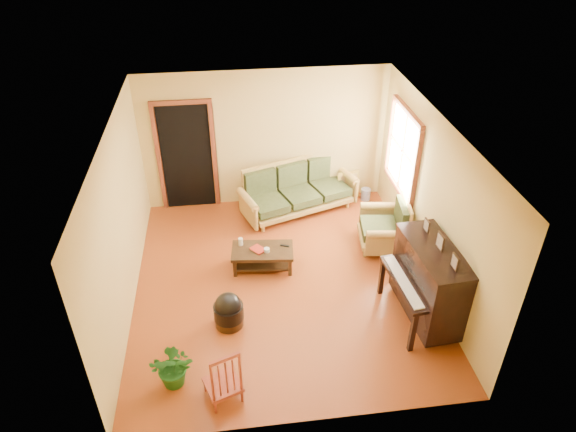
{
  "coord_description": "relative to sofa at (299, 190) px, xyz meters",
  "views": [
    {
      "loc": [
        -0.7,
        -6.12,
        5.32
      ],
      "look_at": [
        0.12,
        0.2,
        1.1
      ],
      "focal_mm": 32.0,
      "sensor_mm": 36.0,
      "label": 1
    }
  ],
  "objects": [
    {
      "name": "red_chair",
      "position": [
        -1.53,
        -4.03,
        -0.03
      ],
      "size": [
        0.53,
        0.55,
        0.86
      ],
      "primitive_type": "cube",
      "rotation": [
        0.0,
        0.0,
        0.35
      ],
      "color": "maroon",
      "rests_on": "floor"
    },
    {
      "name": "remote",
      "position": [
        -0.46,
        -1.56,
        -0.1
      ],
      "size": [
        0.15,
        0.09,
        0.01
      ],
      "primitive_type": "cube",
      "rotation": [
        0.0,
        0.0,
        -0.39
      ],
      "color": "black",
      "rests_on": "coffee_table"
    },
    {
      "name": "window",
      "position": [
        1.64,
        -0.71,
        1.04
      ],
      "size": [
        0.12,
        1.36,
        1.46
      ],
      "primitive_type": "cube",
      "color": "white",
      "rests_on": "right_wall"
    },
    {
      "name": "glass_jar",
      "position": [
        -0.76,
        -1.67,
        -0.08
      ],
      "size": [
        0.12,
        0.12,
        0.06
      ],
      "primitive_type": "cylinder",
      "rotation": [
        0.0,
        0.0,
        -0.38
      ],
      "color": "silver",
      "rests_on": "coffee_table"
    },
    {
      "name": "floor",
      "position": [
        -0.57,
        -2.01,
        -0.46
      ],
      "size": [
        5.0,
        5.0,
        0.0
      ],
      "primitive_type": "plane",
      "color": "maroon",
      "rests_on": "ground"
    },
    {
      "name": "doorway",
      "position": [
        -2.02,
        0.47,
        0.56
      ],
      "size": [
        1.08,
        0.16,
        2.05
      ],
      "primitive_type": "cube",
      "color": "black",
      "rests_on": "floor"
    },
    {
      "name": "book",
      "position": [
        -0.97,
        -1.66,
        -0.09
      ],
      "size": [
        0.28,
        0.29,
        0.02
      ],
      "primitive_type": "imported",
      "rotation": [
        0.0,
        0.0,
        0.66
      ],
      "color": "maroon",
      "rests_on": "coffee_table"
    },
    {
      "name": "leaning_frame",
      "position": [
        1.03,
        0.34,
        -0.17
      ],
      "size": [
        0.45,
        0.17,
        0.58
      ],
      "primitive_type": "cube",
      "rotation": [
        0.0,
        0.0,
        0.18
      ],
      "color": "gold",
      "rests_on": "floor"
    },
    {
      "name": "piano",
      "position": [
        1.38,
        -3.0,
        0.14
      ],
      "size": [
        0.89,
        1.41,
        1.2
      ],
      "primitive_type": "cube",
      "rotation": [
        0.0,
        0.0,
        0.07
      ],
      "color": "black",
      "rests_on": "floor"
    },
    {
      "name": "potted_plant",
      "position": [
        -2.11,
        -3.75,
        -0.16
      ],
      "size": [
        0.59,
        0.53,
        0.59
      ],
      "primitive_type": "imported",
      "rotation": [
        0.0,
        0.0,
        -0.14
      ],
      "color": "#1B5518",
      "rests_on": "floor"
    },
    {
      "name": "armchair",
      "position": [
        1.24,
        -1.28,
        -0.01
      ],
      "size": [
        0.97,
        1.0,
        0.9
      ],
      "primitive_type": "cube",
      "rotation": [
        0.0,
        0.0,
        -0.13
      ],
      "color": "#A2803B",
      "rests_on": "floor"
    },
    {
      "name": "coffee_table",
      "position": [
        -0.83,
        -1.61,
        -0.28
      ],
      "size": [
        1.03,
        0.63,
        0.36
      ],
      "primitive_type": "cube",
      "rotation": [
        0.0,
        0.0,
        -0.11
      ],
      "color": "black",
      "rests_on": "floor"
    },
    {
      "name": "footstool",
      "position": [
        -1.41,
        -2.82,
        -0.26
      ],
      "size": [
        0.54,
        0.54,
        0.4
      ],
      "primitive_type": "cylinder",
      "rotation": [
        0.0,
        0.0,
        -0.34
      ],
      "color": "black",
      "rests_on": "floor"
    },
    {
      "name": "sofa",
      "position": [
        0.0,
        0.0,
        0.0
      ],
      "size": [
        2.33,
        1.56,
        0.92
      ],
      "primitive_type": "cube",
      "rotation": [
        0.0,
        0.0,
        0.34
      ],
      "color": "#A2803B",
      "rests_on": "floor"
    },
    {
      "name": "ceramic_crock",
      "position": [
        1.37,
        0.23,
        -0.35
      ],
      "size": [
        0.25,
        0.25,
        0.23
      ],
      "primitive_type": "cylinder",
      "rotation": [
        0.0,
        0.0,
        -0.42
      ],
      "color": "#344A9D",
      "rests_on": "floor"
    },
    {
      "name": "candle",
      "position": [
        -1.16,
        -1.43,
        -0.04
      ],
      "size": [
        0.08,
        0.08,
        0.13
      ],
      "primitive_type": "cylinder",
      "rotation": [
        0.0,
        0.0,
        -0.13
      ],
      "color": "white",
      "rests_on": "coffee_table"
    }
  ]
}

